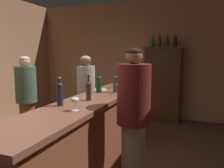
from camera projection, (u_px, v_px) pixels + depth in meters
wall_back at (128, 59)px, 5.82m from camera, size 4.98×0.12×2.90m
bar_counter at (90, 140)px, 2.79m from camera, size 0.59×3.05×1.04m
display_cabinet at (162, 83)px, 5.28m from camera, size 0.89×0.42×1.75m
wine_bottle_malbec at (60, 93)px, 2.38m from camera, size 0.07×0.07×0.31m
wine_bottle_riesling at (122, 77)px, 3.89m from camera, size 0.06×0.06×0.33m
wine_bottle_rose at (89, 90)px, 2.66m from camera, size 0.07×0.07×0.30m
wine_bottle_chardonnay at (99, 83)px, 3.20m from camera, size 0.08×0.08×0.30m
wine_bottle_merlot at (115, 83)px, 3.23m from camera, size 0.07×0.07×0.31m
wine_glass_front at (75, 101)px, 2.17m from camera, size 0.08×0.08×0.14m
wine_glass_mid at (118, 86)px, 3.10m from camera, size 0.07×0.07×0.16m
flower_arrangement at (122, 79)px, 3.66m from camera, size 0.12×0.11×0.37m
cheese_plate at (100, 90)px, 3.45m from camera, size 0.20×0.20×0.01m
display_bottle_left at (153, 42)px, 5.24m from camera, size 0.07×0.07×0.30m
display_bottle_midleft at (160, 41)px, 5.19m from camera, size 0.07×0.07×0.31m
display_bottle_center at (167, 41)px, 5.12m from camera, size 0.06×0.06×0.30m
display_bottle_midright at (175, 41)px, 5.06m from camera, size 0.07×0.07×0.29m
patron_in_grey at (86, 94)px, 4.11m from camera, size 0.33×0.33×1.56m
patron_by_cabinet at (27, 98)px, 3.77m from camera, size 0.35×0.35×1.56m
bartender at (133, 118)px, 2.40m from camera, size 0.36×0.36×1.65m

